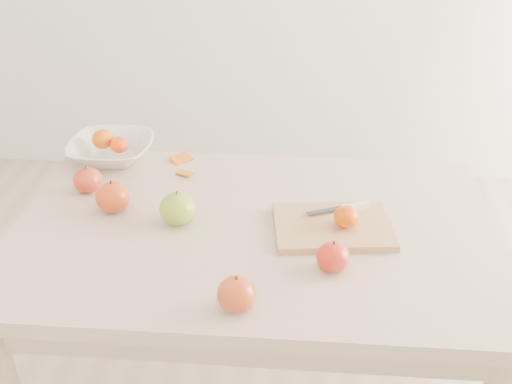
{
  "coord_description": "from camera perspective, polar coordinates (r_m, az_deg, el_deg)",
  "views": [
    {
      "loc": [
        0.12,
        -1.34,
        1.61
      ],
      "look_at": [
        0.0,
        0.05,
        0.82
      ],
      "focal_mm": 45.0,
      "sensor_mm": 36.0,
      "label": 1
    }
  ],
  "objects": [
    {
      "name": "orange_peel_b",
      "position": [
        1.84,
        -6.3,
        1.6
      ],
      "size": [
        0.06,
        0.05,
        0.01
      ],
      "primitive_type": "cube",
      "rotation": [
        -0.14,
        0.0,
        -0.41
      ],
      "color": "#C36B0D",
      "rests_on": "table"
    },
    {
      "name": "apple_red_b",
      "position": [
        1.68,
        -12.62,
        -0.45
      ],
      "size": [
        0.09,
        0.09,
        0.08
      ],
      "primitive_type": "ellipsoid",
      "color": "#9E110D",
      "rests_on": "table"
    },
    {
      "name": "board_tangerine",
      "position": [
        1.56,
        8.04,
        -2.2
      ],
      "size": [
        0.06,
        0.06,
        0.05
      ],
      "primitive_type": "ellipsoid",
      "color": "#DC3A07",
      "rests_on": "cutting_board"
    },
    {
      "name": "bowl_tangerine_near",
      "position": [
        1.96,
        -13.45,
        4.61
      ],
      "size": [
        0.07,
        0.07,
        0.06
      ],
      "primitive_type": "ellipsoid",
      "color": "#C95907",
      "rests_on": "fruit_bowl"
    },
    {
      "name": "cutting_board",
      "position": [
        1.59,
        6.85,
        -3.08
      ],
      "size": [
        0.31,
        0.24,
        0.02
      ],
      "primitive_type": "cube",
      "rotation": [
        0.0,
        0.0,
        0.12
      ],
      "color": "tan",
      "rests_on": "table"
    },
    {
      "name": "apple_red_c",
      "position": [
        1.32,
        -1.74,
        -9.03
      ],
      "size": [
        0.08,
        0.08,
        0.07
      ],
      "primitive_type": "ellipsoid",
      "color": "#960E03",
      "rests_on": "table"
    },
    {
      "name": "orange_peel_a",
      "position": [
        1.93,
        -6.64,
        2.87
      ],
      "size": [
        0.07,
        0.07,
        0.01
      ],
      "primitive_type": "cube",
      "rotation": [
        0.21,
        0.0,
        0.77
      ],
      "color": "#CB5D0E",
      "rests_on": "table"
    },
    {
      "name": "apple_red_a",
      "position": [
        1.79,
        -14.74,
        1.04
      ],
      "size": [
        0.08,
        0.08,
        0.07
      ],
      "primitive_type": "ellipsoid",
      "color": "maroon",
      "rests_on": "table"
    },
    {
      "name": "table",
      "position": [
        1.65,
        -0.14,
        -5.95
      ],
      "size": [
        1.2,
        0.8,
        0.75
      ],
      "color": "beige",
      "rests_on": "ground"
    },
    {
      "name": "bowl_tangerine_far",
      "position": [
        1.92,
        -12.08,
        4.13
      ],
      "size": [
        0.05,
        0.05,
        0.05
      ],
      "primitive_type": "ellipsoid",
      "color": "#E84208",
      "rests_on": "fruit_bowl"
    },
    {
      "name": "fruit_bowl",
      "position": [
        1.96,
        -12.73,
        3.65
      ],
      "size": [
        0.25,
        0.25,
        0.06
      ],
      "primitive_type": "imported",
      "color": "white",
      "rests_on": "table"
    },
    {
      "name": "apple_red_e",
      "position": [
        1.44,
        6.86,
        -5.75
      ],
      "size": [
        0.08,
        0.08,
        0.07
      ],
      "primitive_type": "ellipsoid",
      "color": "maroon",
      "rests_on": "table"
    },
    {
      "name": "paring_knife",
      "position": [
        1.64,
        8.45,
        -1.35
      ],
      "size": [
        0.16,
        0.08,
        0.01
      ],
      "color": "white",
      "rests_on": "cutting_board"
    },
    {
      "name": "apple_green",
      "position": [
        1.6,
        -6.98,
        -1.49
      ],
      "size": [
        0.09,
        0.09,
        0.08
      ],
      "primitive_type": "ellipsoid",
      "color": "#639D17",
      "rests_on": "table"
    }
  ]
}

